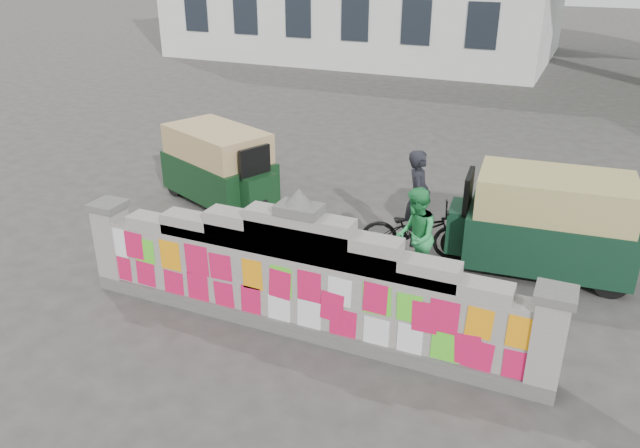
# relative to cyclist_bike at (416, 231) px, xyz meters

# --- Properties ---
(ground) EXTENTS (100.00, 100.00, 0.00)m
(ground) POSITION_rel_cyclist_bike_xyz_m (-0.77, -2.68, -0.46)
(ground) COLOR #383533
(ground) RESTS_ON ground
(parapet_wall) EXTENTS (6.48, 0.44, 2.01)m
(parapet_wall) POSITION_rel_cyclist_bike_xyz_m (-0.77, -2.68, 0.29)
(parapet_wall) COLOR #4C4C49
(parapet_wall) RESTS_ON ground
(cyclist_bike) EXTENTS (1.85, 1.07, 0.92)m
(cyclist_bike) POSITION_rel_cyclist_bike_xyz_m (0.00, 0.00, 0.00)
(cyclist_bike) COLOR black
(cyclist_bike) RESTS_ON ground
(cyclist_rider) EXTENTS (0.51, 0.65, 1.56)m
(cyclist_rider) POSITION_rel_cyclist_bike_xyz_m (0.00, 0.00, 0.32)
(cyclist_rider) COLOR black
(cyclist_rider) RESTS_ON ground
(pedestrian) EXTENTS (0.75, 0.86, 1.49)m
(pedestrian) POSITION_rel_cyclist_bike_xyz_m (0.21, -0.81, 0.29)
(pedestrian) COLOR green
(pedestrian) RESTS_ON ground
(rickshaw_left) EXTENTS (2.71, 2.00, 1.46)m
(rickshaw_left) POSITION_rel_cyclist_bike_xyz_m (-4.13, 0.76, 0.30)
(rickshaw_left) COLOR #103217
(rickshaw_left) RESTS_ON ground
(rickshaw_right) EXTENTS (2.87, 1.52, 1.56)m
(rickshaw_right) POSITION_rel_cyclist_bike_xyz_m (1.91, 0.36, 0.35)
(rickshaw_right) COLOR black
(rickshaw_right) RESTS_ON ground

